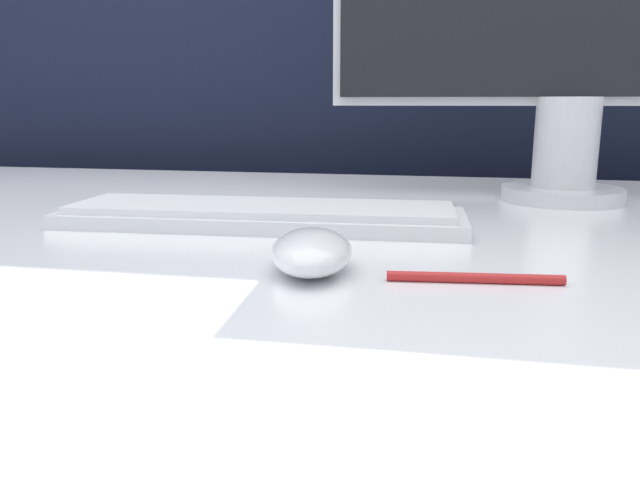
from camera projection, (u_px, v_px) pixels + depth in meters
partition_panel at (372, 180)px, 1.33m from camera, size 5.00×0.03×1.49m
computer_mouse_near at (312, 251)px, 0.51m from camera, size 0.08×0.13×0.03m
keyboard at (261, 215)px, 0.71m from camera, size 0.46×0.15×0.02m
pen at (475, 278)px, 0.48m from camera, size 0.14×0.02×0.01m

